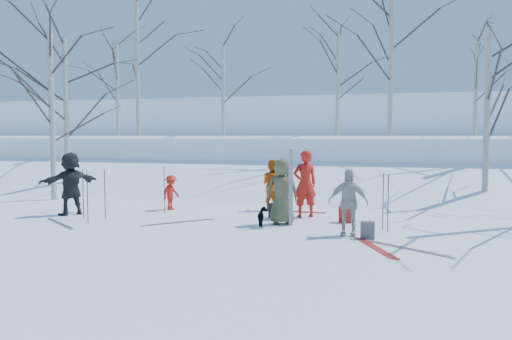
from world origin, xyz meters
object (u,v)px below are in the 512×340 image
(skier_olive_center, at_px, (282,191))
(skier_redor_behind, at_px, (273,185))
(backpack_grey, at_px, (368,230))
(backpack_red, at_px, (345,214))
(skier_red_north, at_px, (305,184))
(skier_grey_west, at_px, (70,183))
(backpack_dark, at_px, (275,211))
(dog, at_px, (263,217))
(skier_cream_east, at_px, (348,202))
(skier_red_seated, at_px, (171,192))

(skier_olive_center, xyz_separation_m, skier_redor_behind, (-0.78, 2.27, -0.07))
(backpack_grey, bearing_deg, backpack_red, 108.69)
(skier_red_north, distance_m, skier_redor_behind, 1.57)
(skier_grey_west, relative_size, backpack_red, 4.22)
(backpack_dark, bearing_deg, skier_grey_west, -170.19)
(skier_red_north, height_order, dog, skier_red_north)
(backpack_dark, bearing_deg, backpack_red, -7.06)
(dog, height_order, backpack_grey, dog)
(backpack_red, height_order, backpack_grey, backpack_red)
(skier_red_north, relative_size, skier_redor_behind, 1.22)
(dog, height_order, backpack_red, dog)
(skier_olive_center, xyz_separation_m, backpack_grey, (2.17, -1.26, -0.64))
(dog, distance_m, backpack_grey, 2.64)
(skier_cream_east, bearing_deg, skier_grey_west, 172.89)
(skier_olive_center, bearing_deg, skier_cream_east, 131.76)
(skier_olive_center, height_order, skier_grey_west, skier_grey_west)
(skier_red_north, relative_size, backpack_red, 4.36)
(skier_redor_behind, relative_size, backpack_dark, 3.77)
(skier_grey_west, bearing_deg, skier_redor_behind, 147.29)
(skier_cream_east, xyz_separation_m, skier_grey_west, (-7.78, 0.94, 0.14))
(skier_olive_center, distance_m, skier_cream_east, 2.02)
(skier_redor_behind, distance_m, skier_grey_west, 5.78)
(skier_red_north, height_order, skier_redor_behind, skier_red_north)
(skier_redor_behind, distance_m, backpack_grey, 4.64)
(skier_red_seated, distance_m, skier_cream_east, 6.01)
(skier_redor_behind, bearing_deg, backpack_grey, 157.70)
(skier_cream_east, xyz_separation_m, backpack_red, (-0.20, 1.69, -0.54))
(skier_redor_behind, distance_m, skier_red_seated, 3.05)
(backpack_grey, distance_m, backpack_dark, 3.33)
(backpack_grey, bearing_deg, skier_red_seated, 154.92)
(skier_olive_center, height_order, skier_cream_east, skier_olive_center)
(skier_red_seated, height_order, backpack_dark, skier_red_seated)
(skier_grey_west, xyz_separation_m, backpack_grey, (8.22, -1.16, -0.70))
(skier_red_seated, distance_m, backpack_dark, 3.42)
(backpack_dark, bearing_deg, skier_redor_behind, 106.30)
(skier_grey_west, relative_size, backpack_grey, 4.66)
(skier_cream_east, relative_size, dog, 2.61)
(skier_redor_behind, xyz_separation_m, skier_cream_east, (2.50, -3.31, -0.01))
(skier_redor_behind, xyz_separation_m, dog, (0.41, -2.79, -0.51))
(backpack_dark, bearing_deg, dog, -89.71)
(skier_red_north, xyz_separation_m, skier_grey_west, (-6.43, -1.32, -0.03))
(skier_olive_center, distance_m, backpack_dark, 1.15)
(skier_redor_behind, relative_size, skier_grey_west, 0.85)
(backpack_grey, height_order, backpack_dark, backpack_dark)
(skier_grey_west, bearing_deg, backpack_dark, 132.90)
(skier_red_north, relative_size, backpack_dark, 4.58)
(skier_redor_behind, xyz_separation_m, skier_grey_west, (-5.27, -2.37, 0.13))
(skier_red_north, distance_m, backpack_red, 1.46)
(skier_redor_behind, bearing_deg, skier_cream_east, 154.99)
(skier_olive_center, height_order, backpack_dark, skier_olive_center)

